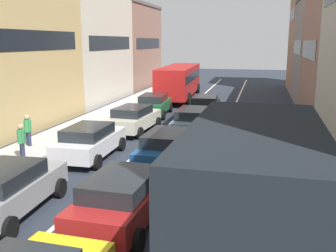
{
  "coord_description": "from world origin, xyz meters",
  "views": [
    {
      "loc": [
        3.73,
        -3.6,
        5.07
      ],
      "look_at": [
        0.0,
        12.0,
        1.6
      ],
      "focal_mm": 42.04,
      "sensor_mm": 36.0,
      "label": 1
    }
  ],
  "objects_px": {
    "sedan_left_lane_third": "(90,141)",
    "sedan_left_lane_fourth": "(134,118)",
    "sedan_left_lane_fifth": "(154,104)",
    "sedan_right_lane_behind_truck": "(245,154)",
    "pedestrian_mid_sidewalk": "(22,140)",
    "sedan_centre_lane_second": "(123,197)",
    "wagon_left_lane_second": "(7,189)",
    "hatchback_centre_lane_third": "(168,147)",
    "removalist_box_truck": "(255,192)",
    "coupe_centre_lane_fourth": "(193,121)",
    "sedan_centre_lane_fifth": "(205,106)",
    "bus_mid_queue_primary": "(179,79)",
    "pedestrian_far_sidewalk": "(28,129)"
  },
  "relations": [
    {
      "from": "coupe_centre_lane_fourth",
      "to": "sedan_left_lane_fourth",
      "type": "xyz_separation_m",
      "value": [
        -3.41,
        -0.1,
        0.0
      ]
    },
    {
      "from": "sedan_left_lane_fourth",
      "to": "sedan_left_lane_fifth",
      "type": "height_order",
      "value": "same"
    },
    {
      "from": "hatchback_centre_lane_third",
      "to": "removalist_box_truck",
      "type": "bearing_deg",
      "value": -151.88
    },
    {
      "from": "bus_mid_queue_primary",
      "to": "pedestrian_far_sidewalk",
      "type": "height_order",
      "value": "bus_mid_queue_primary"
    },
    {
      "from": "hatchback_centre_lane_third",
      "to": "sedan_centre_lane_second",
      "type": "bearing_deg",
      "value": -178.44
    },
    {
      "from": "sedan_centre_lane_second",
      "to": "coupe_centre_lane_fourth",
      "type": "distance_m",
      "value": 11.07
    },
    {
      "from": "coupe_centre_lane_fourth",
      "to": "pedestrian_mid_sidewalk",
      "type": "height_order",
      "value": "pedestrian_mid_sidewalk"
    },
    {
      "from": "pedestrian_far_sidewalk",
      "to": "wagon_left_lane_second",
      "type": "bearing_deg",
      "value": 58.98
    },
    {
      "from": "sedan_left_lane_third",
      "to": "pedestrian_mid_sidewalk",
      "type": "distance_m",
      "value": 2.84
    },
    {
      "from": "sedan_centre_lane_second",
      "to": "coupe_centre_lane_fourth",
      "type": "bearing_deg",
      "value": 1.79
    },
    {
      "from": "sedan_centre_lane_second",
      "to": "wagon_left_lane_second",
      "type": "distance_m",
      "value": 3.57
    },
    {
      "from": "hatchback_centre_lane_third",
      "to": "wagon_left_lane_second",
      "type": "bearing_deg",
      "value": 149.08
    },
    {
      "from": "pedestrian_mid_sidewalk",
      "to": "sedan_centre_lane_fifth",
      "type": "bearing_deg",
      "value": 13.27
    },
    {
      "from": "coupe_centre_lane_fourth",
      "to": "sedan_left_lane_fifth",
      "type": "distance_m",
      "value": 6.22
    },
    {
      "from": "removalist_box_truck",
      "to": "coupe_centre_lane_fourth",
      "type": "bearing_deg",
      "value": 16.32
    },
    {
      "from": "coupe_centre_lane_fourth",
      "to": "sedan_right_lane_behind_truck",
      "type": "relative_size",
      "value": 0.99
    },
    {
      "from": "sedan_right_lane_behind_truck",
      "to": "pedestrian_mid_sidewalk",
      "type": "distance_m",
      "value": 9.36
    },
    {
      "from": "sedan_centre_lane_fifth",
      "to": "removalist_box_truck",
      "type": "bearing_deg",
      "value": -171.69
    },
    {
      "from": "sedan_left_lane_fourth",
      "to": "pedestrian_mid_sidewalk",
      "type": "distance_m",
      "value": 7.04
    },
    {
      "from": "coupe_centre_lane_fourth",
      "to": "sedan_left_lane_third",
      "type": "bearing_deg",
      "value": 145.8
    },
    {
      "from": "sedan_centre_lane_second",
      "to": "sedan_left_lane_third",
      "type": "xyz_separation_m",
      "value": [
        -3.59,
        5.65,
        0.0
      ]
    },
    {
      "from": "sedan_centre_lane_fifth",
      "to": "pedestrian_far_sidewalk",
      "type": "bearing_deg",
      "value": 140.84
    },
    {
      "from": "hatchback_centre_lane_third",
      "to": "pedestrian_mid_sidewalk",
      "type": "distance_m",
      "value": 6.26
    },
    {
      "from": "sedan_centre_lane_fifth",
      "to": "sedan_left_lane_fifth",
      "type": "relative_size",
      "value": 1.0
    },
    {
      "from": "sedan_left_lane_third",
      "to": "bus_mid_queue_primary",
      "type": "xyz_separation_m",
      "value": [
        0.06,
        18.75,
        0.96
      ]
    },
    {
      "from": "sedan_centre_lane_fifth",
      "to": "pedestrian_far_sidewalk",
      "type": "height_order",
      "value": "pedestrian_far_sidewalk"
    },
    {
      "from": "sedan_centre_lane_second",
      "to": "hatchback_centre_lane_third",
      "type": "bearing_deg",
      "value": 2.18
    },
    {
      "from": "hatchback_centre_lane_third",
      "to": "sedan_left_lane_fourth",
      "type": "bearing_deg",
      "value": 32.37
    },
    {
      "from": "removalist_box_truck",
      "to": "hatchback_centre_lane_third",
      "type": "height_order",
      "value": "removalist_box_truck"
    },
    {
      "from": "wagon_left_lane_second",
      "to": "sedan_left_lane_fourth",
      "type": "bearing_deg",
      "value": -3.84
    },
    {
      "from": "sedan_left_lane_third",
      "to": "sedan_left_lane_fourth",
      "type": "height_order",
      "value": "same"
    },
    {
      "from": "sedan_left_lane_fourth",
      "to": "sedan_centre_lane_fifth",
      "type": "xyz_separation_m",
      "value": [
        3.29,
        5.28,
        0.0
      ]
    },
    {
      "from": "sedan_left_lane_fourth",
      "to": "hatchback_centre_lane_third",
      "type": "bearing_deg",
      "value": -145.27
    },
    {
      "from": "sedan_left_lane_fifth",
      "to": "sedan_right_lane_behind_truck",
      "type": "distance_m",
      "value": 12.79
    },
    {
      "from": "sedan_right_lane_behind_truck",
      "to": "coupe_centre_lane_fourth",
      "type": "bearing_deg",
      "value": 26.57
    },
    {
      "from": "sedan_left_lane_fourth",
      "to": "pedestrian_mid_sidewalk",
      "type": "height_order",
      "value": "pedestrian_mid_sidewalk"
    },
    {
      "from": "sedan_centre_lane_second",
      "to": "coupe_centre_lane_fourth",
      "type": "relative_size",
      "value": 1.01
    },
    {
      "from": "sedan_right_lane_behind_truck",
      "to": "bus_mid_queue_primary",
      "type": "bearing_deg",
      "value": 18.07
    },
    {
      "from": "removalist_box_truck",
      "to": "sedan_left_lane_fifth",
      "type": "distance_m",
      "value": 19.3
    },
    {
      "from": "pedestrian_mid_sidewalk",
      "to": "pedestrian_far_sidewalk",
      "type": "relative_size",
      "value": 1.0
    },
    {
      "from": "wagon_left_lane_second",
      "to": "sedan_centre_lane_fifth",
      "type": "bearing_deg",
      "value": -14.73
    },
    {
      "from": "removalist_box_truck",
      "to": "bus_mid_queue_primary",
      "type": "bearing_deg",
      "value": 16.2
    },
    {
      "from": "coupe_centre_lane_fourth",
      "to": "sedan_left_lane_fifth",
      "type": "bearing_deg",
      "value": 35.68
    },
    {
      "from": "sedan_right_lane_behind_truck",
      "to": "pedestrian_mid_sidewalk",
      "type": "xyz_separation_m",
      "value": [
        -9.33,
        -0.68,
        0.15
      ]
    },
    {
      "from": "wagon_left_lane_second",
      "to": "bus_mid_queue_primary",
      "type": "xyz_separation_m",
      "value": [
        0.04,
        24.61,
        0.96
      ]
    },
    {
      "from": "sedan_left_lane_fifth",
      "to": "bus_mid_queue_primary",
      "type": "height_order",
      "value": "bus_mid_queue_primary"
    },
    {
      "from": "pedestrian_far_sidewalk",
      "to": "bus_mid_queue_primary",
      "type": "bearing_deg",
      "value": -160.67
    },
    {
      "from": "wagon_left_lane_second",
      "to": "coupe_centre_lane_fourth",
      "type": "height_order",
      "value": "same"
    },
    {
      "from": "sedan_left_lane_third",
      "to": "bus_mid_queue_primary",
      "type": "bearing_deg",
      "value": -0.85
    },
    {
      "from": "coupe_centre_lane_fourth",
      "to": "wagon_left_lane_second",
      "type": "bearing_deg",
      "value": 161.94
    }
  ]
}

